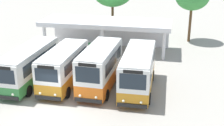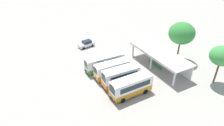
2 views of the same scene
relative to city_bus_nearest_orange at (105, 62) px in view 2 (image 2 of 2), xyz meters
The scene contains 15 objects.
ground_plane 6.28m from the city_bus_nearest_orange, 52.35° to the right, with size 180.00×180.00×0.00m, color #A39E93.
city_bus_nearest_orange is the anchor object (origin of this frame).
city_bus_second_in_row 3.05m from the city_bus_nearest_orange, ahead, with size 2.38×6.94×3.16m.
city_bus_middle_cream 6.10m from the city_bus_nearest_orange, ahead, with size 2.47×6.78×3.48m.
city_bus_fourth_amber 9.15m from the city_bus_nearest_orange, ahead, with size 2.48×7.45×3.28m.
parked_car_flank 11.70m from the city_bus_nearest_orange, behind, with size 2.40×4.29×1.62m.
terminal_canopy 11.70m from the city_bus_nearest_orange, 68.38° to the left, with size 14.31×4.89×3.40m.
waiting_chair_end_by_column 10.09m from the city_bus_nearest_orange, 76.06° to the left, with size 0.46×0.46×0.86m.
waiting_chair_second_from_end 10.37m from the city_bus_nearest_orange, 72.51° to the left, with size 0.46×0.46×0.86m.
waiting_chair_middle_seat 10.57m from the city_bus_nearest_orange, 68.90° to the left, with size 0.46×0.46×0.86m.
waiting_chair_fourth_seat 10.74m from the city_bus_nearest_orange, 65.30° to the left, with size 0.46×0.46×0.86m.
waiting_chair_fifth_seat 11.06m from the city_bus_nearest_orange, 62.09° to the left, with size 0.46×0.46×0.86m.
waiting_chair_far_end_seat 11.48m from the city_bus_nearest_orange, 59.30° to the left, with size 0.46×0.46×0.86m.
roadside_tree_behind_canopy 17.10m from the city_bus_nearest_orange, 76.48° to the left, with size 5.38×5.38×8.47m.
roadside_tree_east_of_canopy 21.07m from the city_bus_nearest_orange, 49.05° to the left, with size 4.04×4.04×7.32m.
Camera 2 is at (26.69, -9.97, 21.56)m, focal length 31.39 mm.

